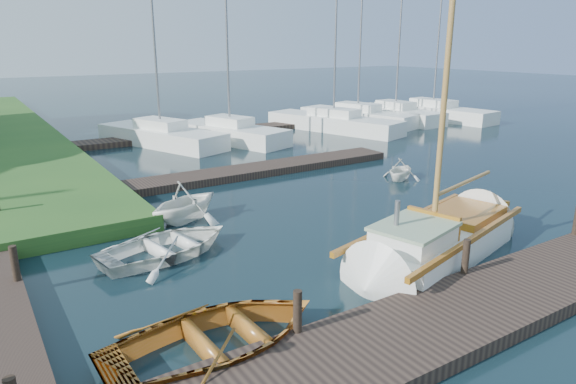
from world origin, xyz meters
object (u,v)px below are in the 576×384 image
marina_boat_6 (395,113)px  marina_boat_2 (230,132)px  mooring_post_1 (298,311)px  marina_boat_7 (433,111)px  marina_boat_4 (334,122)px  tender_d (401,167)px  sailboat (439,242)px  mooring_post_2 (466,256)px  mooring_post_4 (15,263)px  tender_a (167,242)px  tender_b (185,199)px  dinghy (218,332)px  marina_boat_5 (358,115)px  marina_boat_1 (161,135)px

marina_boat_6 → marina_boat_2: bearing=91.8°
mooring_post_1 → marina_boat_7: size_ratio=0.07×
marina_boat_2 → marina_boat_4: marina_boat_4 is taller
tender_d → marina_boat_4: (4.94, 10.84, 0.08)m
sailboat → mooring_post_2: bearing=-134.6°
mooring_post_4 → marina_boat_2: 17.97m
tender_a → tender_b: tender_b is taller
marina_boat_6 → marina_boat_7: marina_boat_7 is taller
tender_d → mooring_post_2: bearing=117.4°
sailboat → tender_a: size_ratio=2.75×
mooring_post_1 → marina_boat_6: marina_boat_6 is taller
sailboat → dinghy: 6.72m
marina_boat_5 → marina_boat_7: marina_boat_5 is taller
dinghy → marina_boat_1: bearing=-18.4°
mooring_post_1 → marina_boat_4: bearing=50.9°
mooring_post_2 → tender_a: mooring_post_2 is taller
tender_a → marina_boat_6: marina_boat_6 is taller
tender_d → marina_boat_4: marina_boat_4 is taller
mooring_post_4 → marina_boat_4: marina_boat_4 is taller
marina_boat_1 → marina_boat_2: bearing=-128.3°
mooring_post_4 → sailboat: sailboat is taller
dinghy → tender_d: tender_d is taller
tender_d → marina_boat_5: bearing=-59.9°
tender_a → marina_boat_2: marina_boat_2 is taller
tender_b → marina_boat_4: 17.75m
marina_boat_4 → tender_d: bearing=138.5°
tender_b → tender_d: 9.10m
tender_d → marina_boat_7: (14.10, 11.13, 0.08)m
tender_d → marina_boat_7: size_ratio=0.16×
mooring_post_2 → marina_boat_7: marina_boat_7 is taller
tender_a → tender_d: tender_d is taller
sailboat → marina_boat_2: 17.18m
dinghy → marina_boat_7: marina_boat_7 is taller
marina_boat_1 → marina_boat_4: 10.67m
tender_a → tender_b: size_ratio=1.38×
mooring_post_1 → dinghy: size_ratio=0.20×
mooring_post_2 → dinghy: mooring_post_2 is taller
tender_a → marina_boat_2: bearing=-43.0°
tender_d → marina_boat_1: size_ratio=0.18×
marina_boat_2 → mooring_post_4: bearing=120.1°
mooring_post_2 → marina_boat_6: 25.28m
marina_boat_6 → mooring_post_1: bearing=131.2°
mooring_post_1 → tender_d: mooring_post_1 is taller
tender_a → tender_d: bearing=-88.2°
dinghy → marina_boat_2: 20.12m
tender_a → tender_d: size_ratio=1.91×
marina_boat_2 → tender_d: bearing=172.4°
mooring_post_4 → marina_boat_5: (21.96, 14.70, -0.12)m
mooring_post_4 → marina_boat_5: 26.43m
marina_boat_1 → marina_boat_7: 19.78m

